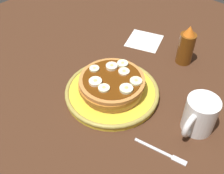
% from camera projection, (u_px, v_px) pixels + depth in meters
% --- Properties ---
extents(ground_plane, '(1.40, 1.40, 0.03)m').
position_uv_depth(ground_plane, '(112.00, 98.00, 0.79)').
color(ground_plane, '#422616').
extents(plate, '(0.26, 0.26, 0.02)m').
position_uv_depth(plate, '(112.00, 92.00, 0.77)').
color(plate, yellow).
rests_on(plate, ground_plane).
extents(pancake_stack, '(0.18, 0.18, 0.04)m').
position_uv_depth(pancake_stack, '(112.00, 85.00, 0.75)').
color(pancake_stack, tan).
rests_on(pancake_stack, plate).
extents(banana_slice_0, '(0.03, 0.03, 0.01)m').
position_uv_depth(banana_slice_0, '(95.00, 82.00, 0.72)').
color(banana_slice_0, '#FDE8C5').
rests_on(banana_slice_0, pancake_stack).
extents(banana_slice_1, '(0.03, 0.03, 0.01)m').
position_uv_depth(banana_slice_1, '(123.00, 64.00, 0.77)').
color(banana_slice_1, '#ECF4C5').
rests_on(banana_slice_1, pancake_stack).
extents(banana_slice_2, '(0.03, 0.03, 0.01)m').
position_uv_depth(banana_slice_2, '(136.00, 81.00, 0.72)').
color(banana_slice_2, '#EBF0B9').
rests_on(banana_slice_2, pancake_stack).
extents(banana_slice_3, '(0.03, 0.03, 0.01)m').
position_uv_depth(banana_slice_3, '(126.00, 89.00, 0.70)').
color(banana_slice_3, '#EDF2BF').
rests_on(banana_slice_3, pancake_stack).
extents(banana_slice_4, '(0.03, 0.03, 0.01)m').
position_uv_depth(banana_slice_4, '(112.00, 67.00, 0.76)').
color(banana_slice_4, '#FBE9C0').
rests_on(banana_slice_4, pancake_stack).
extents(banana_slice_5, '(0.03, 0.03, 0.01)m').
position_uv_depth(banana_slice_5, '(94.00, 69.00, 0.76)').
color(banana_slice_5, '#EEF3C1').
rests_on(banana_slice_5, pancake_stack).
extents(banana_slice_6, '(0.03, 0.03, 0.01)m').
position_uv_depth(banana_slice_6, '(124.00, 72.00, 0.75)').
color(banana_slice_6, '#FCE2B9').
rests_on(banana_slice_6, pancake_stack).
extents(banana_slice_7, '(0.03, 0.03, 0.01)m').
position_uv_depth(banana_slice_7, '(104.00, 88.00, 0.71)').
color(banana_slice_7, '#F0F2BC').
rests_on(banana_slice_7, pancake_stack).
extents(coffee_mug, '(0.11, 0.08, 0.09)m').
position_uv_depth(coffee_mug, '(199.00, 115.00, 0.66)').
color(coffee_mug, white).
rests_on(coffee_mug, ground_plane).
extents(napkin, '(0.14, 0.14, 0.00)m').
position_uv_depth(napkin, '(144.00, 41.00, 0.96)').
color(napkin, white).
rests_on(napkin, ground_plane).
extents(fork, '(0.04, 0.13, 0.01)m').
position_uv_depth(fork, '(163.00, 152.00, 0.64)').
color(fork, silver).
rests_on(fork, ground_plane).
extents(syrup_bottle, '(0.05, 0.05, 0.13)m').
position_uv_depth(syrup_bottle, '(186.00, 46.00, 0.84)').
color(syrup_bottle, brown).
rests_on(syrup_bottle, ground_plane).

